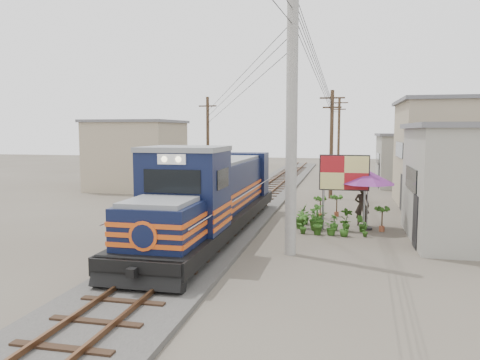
% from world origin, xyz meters
% --- Properties ---
extents(ground, '(120.00, 120.00, 0.00)m').
position_xyz_m(ground, '(0.00, 0.00, 0.00)').
color(ground, '#473F35').
rests_on(ground, ground).
extents(ballast, '(3.60, 70.00, 0.16)m').
position_xyz_m(ballast, '(0.00, 10.00, 0.08)').
color(ballast, '#595651').
rests_on(ballast, ground).
extents(track, '(1.15, 70.00, 0.12)m').
position_xyz_m(track, '(0.00, 10.00, 0.26)').
color(track, '#51331E').
rests_on(track, ground).
extents(locomotive, '(2.76, 15.00, 3.72)m').
position_xyz_m(locomotive, '(0.00, 1.69, 1.64)').
color(locomotive, black).
rests_on(locomotive, ground).
extents(utility_pole_main, '(0.40, 0.40, 10.00)m').
position_xyz_m(utility_pole_main, '(3.50, -0.50, 5.00)').
color(utility_pole_main, '#9E9B93').
rests_on(utility_pole_main, ground).
extents(wooden_pole_mid, '(1.60, 0.24, 7.00)m').
position_xyz_m(wooden_pole_mid, '(4.50, 14.00, 3.68)').
color(wooden_pole_mid, '#4C3826').
rests_on(wooden_pole_mid, ground).
extents(wooden_pole_far, '(1.60, 0.24, 7.50)m').
position_xyz_m(wooden_pole_far, '(4.80, 28.00, 3.93)').
color(wooden_pole_far, '#4C3826').
rests_on(wooden_pole_far, ground).
extents(wooden_pole_left, '(1.60, 0.24, 7.00)m').
position_xyz_m(wooden_pole_left, '(-5.00, 18.00, 3.68)').
color(wooden_pole_left, '#4C3826').
rests_on(wooden_pole_left, ground).
extents(power_lines, '(9.65, 19.00, 3.30)m').
position_xyz_m(power_lines, '(-0.14, 8.49, 7.56)').
color(power_lines, black).
rests_on(power_lines, ground).
extents(shophouse_mid, '(8.40, 7.35, 6.20)m').
position_xyz_m(shophouse_mid, '(12.50, 12.00, 3.11)').
color(shophouse_mid, tan).
rests_on(shophouse_mid, ground).
extents(shophouse_back, '(6.30, 6.30, 4.20)m').
position_xyz_m(shophouse_back, '(11.00, 22.00, 2.11)').
color(shophouse_back, gray).
rests_on(shophouse_back, ground).
extents(shophouse_left, '(6.30, 6.30, 5.20)m').
position_xyz_m(shophouse_left, '(-10.00, 16.00, 2.61)').
color(shophouse_left, tan).
rests_on(shophouse_left, ground).
extents(billboard, '(2.17, 0.13, 3.36)m').
position_xyz_m(billboard, '(5.34, 4.13, 2.47)').
color(billboard, '#99999E').
rests_on(billboard, ground).
extents(market_umbrella, '(2.96, 2.96, 2.66)m').
position_xyz_m(market_umbrella, '(6.37, 4.48, 2.34)').
color(market_umbrella, black).
rests_on(market_umbrella, ground).
extents(vendor, '(0.70, 0.48, 1.86)m').
position_xyz_m(vendor, '(6.18, 5.31, 0.93)').
color(vendor, black).
rests_on(vendor, ground).
extents(plant_nursery, '(3.29, 3.01, 1.12)m').
position_xyz_m(plant_nursery, '(4.32, 3.87, 0.48)').
color(plant_nursery, '#295518').
rests_on(plant_nursery, ground).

